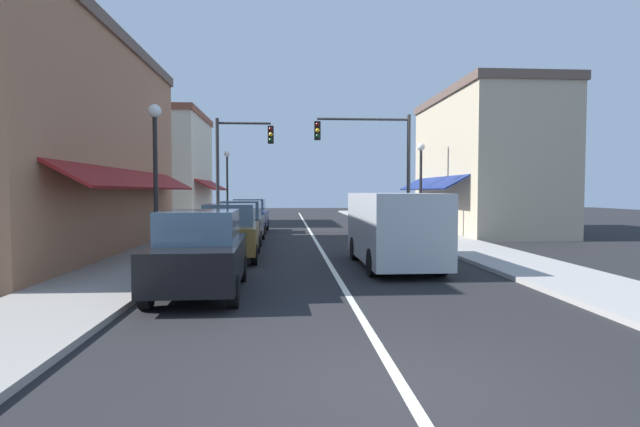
% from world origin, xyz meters
% --- Properties ---
extents(ground_plane, '(80.00, 80.00, 0.00)m').
position_xyz_m(ground_plane, '(0.00, 18.00, 0.00)').
color(ground_plane, black).
extents(sidewalk_left, '(2.60, 56.00, 0.12)m').
position_xyz_m(sidewalk_left, '(-5.50, 18.00, 0.06)').
color(sidewalk_left, gray).
rests_on(sidewalk_left, ground).
extents(sidewalk_right, '(2.60, 56.00, 0.12)m').
position_xyz_m(sidewalk_right, '(5.50, 18.00, 0.06)').
color(sidewalk_right, '#A39E99').
rests_on(sidewalk_right, ground).
extents(lane_center_stripe, '(0.14, 52.00, 0.01)m').
position_xyz_m(lane_center_stripe, '(0.00, 18.00, 0.00)').
color(lane_center_stripe, silver).
rests_on(lane_center_stripe, ground).
extents(storefront_left_block, '(7.16, 14.20, 7.59)m').
position_xyz_m(storefront_left_block, '(-9.72, 12.00, 3.80)').
color(storefront_left_block, '#9E6B4C').
rests_on(storefront_left_block, ground).
extents(storefront_right_block, '(6.00, 10.20, 7.31)m').
position_xyz_m(storefront_right_block, '(9.14, 20.00, 3.66)').
color(storefront_right_block, '#BCAD8E').
rests_on(storefront_right_block, ground).
extents(storefront_far_left, '(6.97, 8.20, 7.33)m').
position_xyz_m(storefront_far_left, '(-9.63, 28.00, 3.67)').
color(storefront_far_left, beige).
rests_on(storefront_far_left, ground).
extents(parked_car_nearest_left, '(1.88, 4.15, 1.77)m').
position_xyz_m(parked_car_nearest_left, '(-3.10, 5.27, 0.88)').
color(parked_car_nearest_left, black).
rests_on(parked_car_nearest_left, ground).
extents(parked_car_second_left, '(1.87, 4.15, 1.77)m').
position_xyz_m(parked_car_second_left, '(-3.06, 10.55, 0.88)').
color(parked_car_second_left, brown).
rests_on(parked_car_second_left, ground).
extents(parked_car_third_left, '(1.78, 4.10, 1.77)m').
position_xyz_m(parked_car_third_left, '(-3.14, 15.46, 0.88)').
color(parked_car_third_left, '#4C5156').
rests_on(parked_car_third_left, ground).
extents(parked_car_far_left, '(1.84, 4.13, 1.77)m').
position_xyz_m(parked_car_far_left, '(-3.18, 20.75, 0.88)').
color(parked_car_far_left, navy).
rests_on(parked_car_far_left, ground).
extents(van_in_lane, '(2.03, 5.19, 2.12)m').
position_xyz_m(van_in_lane, '(1.78, 8.67, 1.15)').
color(van_in_lane, '#B2B7BC').
rests_on(van_in_lane, ground).
extents(traffic_signal_mast_arm, '(4.80, 0.50, 5.96)m').
position_xyz_m(traffic_signal_mast_arm, '(3.20, 18.80, 4.04)').
color(traffic_signal_mast_arm, '#333333').
rests_on(traffic_signal_mast_arm, ground).
extents(traffic_signal_left_corner, '(2.98, 0.50, 5.91)m').
position_xyz_m(traffic_signal_left_corner, '(-3.87, 20.28, 3.88)').
color(traffic_signal_left_corner, '#333333').
rests_on(traffic_signal_left_corner, ground).
extents(street_lamp_left_near, '(0.36, 0.36, 4.52)m').
position_xyz_m(street_lamp_left_near, '(-4.81, 8.37, 3.07)').
color(street_lamp_left_near, black).
rests_on(street_lamp_left_near, ground).
extents(street_lamp_right_mid, '(0.36, 0.36, 4.36)m').
position_xyz_m(street_lamp_right_mid, '(4.81, 16.65, 2.97)').
color(street_lamp_right_mid, black).
rests_on(street_lamp_right_mid, ground).
extents(street_lamp_left_far, '(0.36, 0.36, 4.62)m').
position_xyz_m(street_lamp_left_far, '(-4.85, 24.95, 3.13)').
color(street_lamp_left_far, black).
rests_on(street_lamp_left_far, ground).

